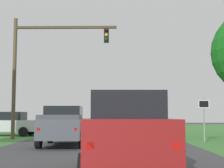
{
  "coord_description": "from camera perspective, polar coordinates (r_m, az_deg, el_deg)",
  "views": [
    {
      "loc": [
        0.87,
        -3.29,
        1.46
      ],
      "look_at": [
        0.52,
        18.35,
        3.5
      ],
      "focal_mm": 54.4,
      "sensor_mm": 36.0,
      "label": 1
    }
  ],
  "objects": [
    {
      "name": "keep_moving_sign",
      "position": [
        19.72,
        15.2,
        -4.83
      ],
      "size": [
        0.6,
        0.09,
        2.47
      ],
      "color": "gray",
      "rests_on": "ground_plane"
    },
    {
      "name": "traffic_light",
      "position": [
        22.33,
        -11.93,
        4.05
      ],
      "size": [
        6.69,
        0.4,
        7.78
      ],
      "color": "brown",
      "rests_on": "ground_plane"
    },
    {
      "name": "red_suv_near",
      "position": [
        8.45,
        2.42,
        -8.12
      ],
      "size": [
        2.17,
        4.68,
        2.01
      ],
      "color": "maroon",
      "rests_on": "ground_plane"
    },
    {
      "name": "ground_plane",
      "position": [
        13.85,
        -2.74,
        -11.42
      ],
      "size": [
        120.0,
        120.0,
        0.0
      ],
      "primitive_type": "plane",
      "color": "#424244"
    },
    {
      "name": "pickup_truck_lead",
      "position": [
        16.94,
        -8.04,
        -6.91
      ],
      "size": [
        2.25,
        5.02,
        1.92
      ],
      "color": "#4C515B",
      "rests_on": "ground_plane"
    },
    {
      "name": "crossing_suv_far",
      "position": [
        26.25,
        -17.14,
        -6.32
      ],
      "size": [
        4.61,
        2.23,
        1.75
      ],
      "color": "silver",
      "rests_on": "ground_plane"
    }
  ]
}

